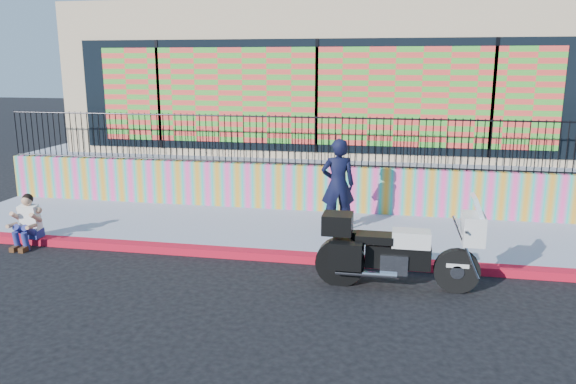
# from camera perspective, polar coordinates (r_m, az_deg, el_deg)

# --- Properties ---
(ground) EXTENTS (90.00, 90.00, 0.00)m
(ground) POSITION_cam_1_polar(r_m,az_deg,el_deg) (10.77, -0.40, -6.93)
(ground) COLOR black
(ground) RESTS_ON ground
(red_curb) EXTENTS (16.00, 0.30, 0.15)m
(red_curb) POSITION_cam_1_polar(r_m,az_deg,el_deg) (10.75, -0.41, -6.55)
(red_curb) COLOR red
(red_curb) RESTS_ON ground
(sidewalk) EXTENTS (16.00, 3.00, 0.15)m
(sidewalk) POSITION_cam_1_polar(r_m,az_deg,el_deg) (12.29, 1.12, -4.02)
(sidewalk) COLOR gray
(sidewalk) RESTS_ON ground
(mural_wall) EXTENTS (16.00, 0.20, 1.10)m
(mural_wall) POSITION_cam_1_polar(r_m,az_deg,el_deg) (13.65, 2.30, 0.42)
(mural_wall) COLOR #FF4399
(mural_wall) RESTS_ON sidewalk
(metal_fence) EXTENTS (15.80, 0.04, 1.20)m
(metal_fence) POSITION_cam_1_polar(r_m,az_deg,el_deg) (13.45, 2.34, 5.21)
(metal_fence) COLOR black
(metal_fence) RESTS_ON mural_wall
(elevated_platform) EXTENTS (16.00, 10.00, 1.25)m
(elevated_platform) POSITION_cam_1_polar(r_m,az_deg,el_deg) (18.64, 4.70, 3.54)
(elevated_platform) COLOR gray
(elevated_platform) RESTS_ON ground
(storefront_building) EXTENTS (14.00, 8.06, 4.00)m
(storefront_building) POSITION_cam_1_polar(r_m,az_deg,el_deg) (18.17, 4.78, 11.62)
(storefront_building) COLOR #CBAD87
(storefront_building) RESTS_ON elevated_platform
(police_motorcycle) EXTENTS (2.64, 0.87, 1.64)m
(police_motorcycle) POSITION_cam_1_polar(r_m,az_deg,el_deg) (9.45, 10.81, -5.65)
(police_motorcycle) COLOR black
(police_motorcycle) RESTS_ON ground
(police_officer) EXTENTS (0.81, 0.63, 1.98)m
(police_officer) POSITION_cam_1_polar(r_m,az_deg,el_deg) (11.97, 5.09, 0.74)
(police_officer) COLOR black
(police_officer) RESTS_ON sidewalk
(seated_man) EXTENTS (0.54, 0.71, 1.06)m
(seated_man) POSITION_cam_1_polar(r_m,az_deg,el_deg) (12.54, -25.08, -3.14)
(seated_man) COLOR navy
(seated_man) RESTS_ON ground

